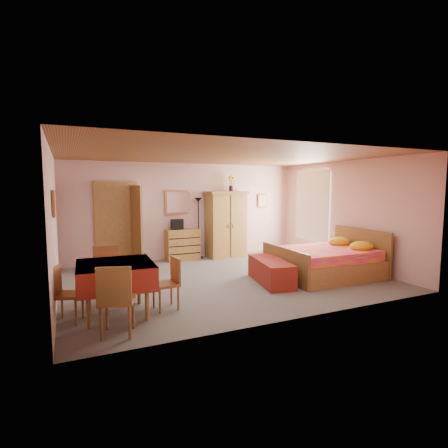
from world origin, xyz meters
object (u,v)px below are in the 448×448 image
bed (325,254)px  chest_of_drawers (182,245)px  stereo (177,224)px  wardrobe (226,224)px  chair_north (108,274)px  chair_west (68,294)px  dining_table (116,289)px  bench (271,271)px  floor_lamp (199,228)px  chair_south (117,299)px  sunflower_vase (231,183)px  wall_mirror (180,202)px  chair_east (166,284)px

bed → chest_of_drawers: bearing=129.4°
stereo → wardrobe: 1.40m
stereo → wardrobe: size_ratio=0.16×
chair_north → chair_west: bearing=47.8°
stereo → dining_table: 4.09m
bed → bench: 1.39m
floor_lamp → dining_table: floor_lamp is taller
floor_lamp → chest_of_drawers: bearing=-175.6°
chair_south → stereo: bearing=80.7°
chest_of_drawers → sunflower_vase: size_ratio=1.99×
chest_of_drawers → wardrobe: wardrobe is taller
wall_mirror → sunflower_vase: bearing=-11.7°
dining_table → chair_east: size_ratio=1.34×
stereo → floor_lamp: bearing=3.5°
floor_lamp → chair_east: floor_lamp is taller
chair_north → chest_of_drawers: bearing=-131.6°
chair_west → chair_south: bearing=57.6°
chest_of_drawers → chair_south: chair_south is taller
chest_of_drawers → stereo: (-0.14, -0.00, 0.56)m
wall_mirror → chair_west: bearing=-132.0°
wall_mirror → sunflower_vase: 1.56m
stereo → bench: bearing=-69.6°
floor_lamp → wardrobe: 0.79m
bed → chair_north: size_ratio=2.32×
chair_east → dining_table: bearing=81.2°
wardrobe → bed: size_ratio=0.85×
floor_lamp → chair_west: (-3.32, -3.54, -0.43)m
dining_table → chair_north: 0.78m
stereo → sunflower_vase: sunflower_vase is taller
chest_of_drawers → chair_north: chair_north is taller
wall_mirror → chair_east: bearing=-115.2°
chair_south → chest_of_drawers: bearing=79.2°
chest_of_drawers → chair_west: 4.51m
floor_lamp → wardrobe: (0.78, -0.13, 0.09)m
sunflower_vase → chair_south: (-3.72, -4.29, -1.58)m
chest_of_drawers → bed: bed is taller
bench → floor_lamp: bearing=99.0°
wardrobe → wall_mirror: bearing=162.7°
chest_of_drawers → chair_west: bearing=-129.4°
floor_lamp → chair_south: (-2.73, -4.30, -0.35)m
chair_north → bed: bearing=174.4°
chair_south → chair_west: chair_south is taller
dining_table → chest_of_drawers: bearing=58.2°
chest_of_drawers → chair_north: (-2.21, -2.73, 0.05)m
chair_south → wardrobe: bearing=67.0°
wardrobe → chair_north: bearing=-146.6°
stereo → chair_north: size_ratio=0.32×
bed → chair_east: 3.78m
chest_of_drawers → bench: (0.95, -2.93, -0.18)m
wall_mirror → dining_table: wall_mirror is taller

